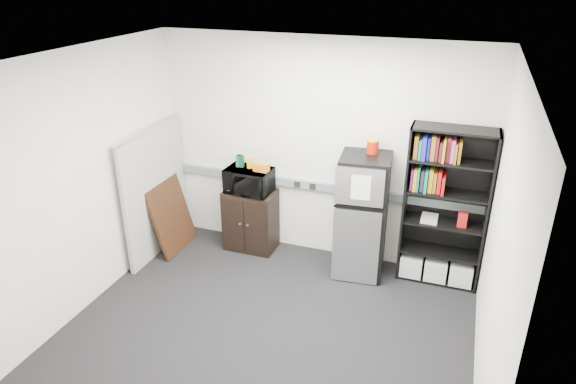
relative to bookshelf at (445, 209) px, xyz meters
The scene contains 18 objects.
floor 2.37m from the bookshelf, 134.33° to the right, with size 4.00×4.00×0.00m, color black.
wall_back 1.60m from the bookshelf, behind, with size 4.00×0.02×2.70m, color silver.
wall_right 1.69m from the bookshelf, 73.25° to the right, with size 0.02×3.50×2.70m, color silver.
wall_left 3.89m from the bookshelf, 156.08° to the right, with size 0.02×3.50×2.70m, color silver.
ceiling 2.83m from the bookshelf, 134.33° to the right, with size 4.00×3.50×0.02m, color white.
electrical_raceway 1.54m from the bookshelf, behind, with size 3.92×0.05×0.10m, color slate.
wall_note 1.99m from the bookshelf, behind, with size 0.14×0.00×0.10m, color white.
bookshelf is the anchor object (origin of this frame).
cubicle_partition 3.46m from the bookshelf, behind, with size 0.06×1.30×1.62m.
cabinet 2.40m from the bookshelf, behind, with size 0.64×0.43×0.80m.
microwave 2.34m from the bookshelf, behind, with size 0.56×0.38×0.31m, color black.
snack_box_a 2.50m from the bookshelf, behind, with size 0.07×0.05×0.15m, color #175123.
snack_box_b 2.47m from the bookshelf, behind, with size 0.07×0.05×0.15m, color #0D3923.
snack_box_c 2.35m from the bookshelf, behind, with size 0.07×0.05×0.14m, color gold.
snack_bag 2.18m from the bookshelf, behind, with size 0.18×0.10×0.10m, color orange.
refrigerator 0.92m from the bookshelf, behind, with size 0.60×0.63×1.47m.
coffee_can 1.07m from the bookshelf, behind, with size 0.13×0.13×0.18m.
framed_poster 3.35m from the bookshelf, behind, with size 0.28×0.72×0.90m.
Camera 1 is at (1.61, -3.85, 3.43)m, focal length 32.00 mm.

